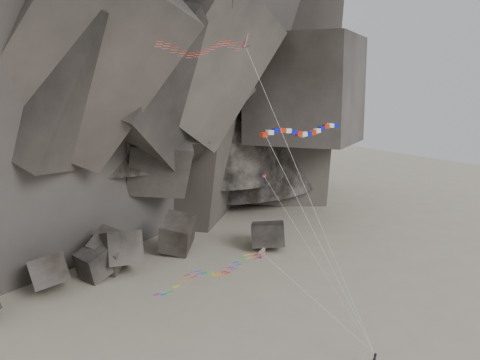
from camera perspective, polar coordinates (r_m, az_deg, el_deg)
ground at (r=63.18m, az=4.07°, el=-18.09°), size 260.00×260.00×0.00m
headland at (r=117.69m, az=-18.98°, el=16.38°), size 110.00×70.00×84.00m
boulder_field at (r=84.23m, az=-15.52°, el=-8.77°), size 62.94×15.49×9.64m
kite_flyer at (r=61.79m, az=14.16°, el=-18.08°), size 0.79×0.58×2.09m
delta_kite at (r=52.59m, az=-4.43°, el=13.92°), size 19.16×12.04×33.35m
banner_kite at (r=61.99m, az=6.69°, el=5.16°), size 11.95×12.41×23.36m
parafoil_kite at (r=57.20m, az=-3.52°, el=-9.85°), size 20.32×11.90×10.05m
pennant_kite at (r=56.80m, az=5.96°, el=-5.03°), size 8.00×9.61×18.85m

